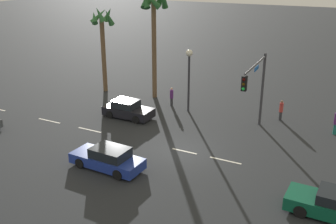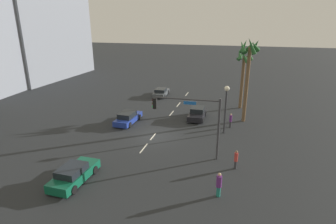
{
  "view_description": "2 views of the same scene",
  "coord_description": "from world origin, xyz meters",
  "px_view_note": "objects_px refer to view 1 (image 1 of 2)",
  "views": [
    {
      "loc": [
        10.19,
        -21.58,
        11.68
      ],
      "look_at": [
        -1.86,
        1.69,
        1.91
      ],
      "focal_mm": 41.81,
      "sensor_mm": 36.0,
      "label": 1
    },
    {
      "loc": [
        25.84,
        8.64,
        11.98
      ],
      "look_at": [
        -2.69,
        0.87,
        1.91
      ],
      "focal_mm": 29.26,
      "sensor_mm": 36.0,
      "label": 2
    }
  ],
  "objects_px": {
    "streetlamp": "(189,68)",
    "pedestrian_0": "(172,96)",
    "palm_tree_1": "(154,17)",
    "traffic_signal": "(257,83)",
    "car_1": "(128,110)",
    "car_0": "(336,205)",
    "car_2": "(108,159)",
    "palm_tree_0": "(103,30)",
    "pedestrian_2": "(336,122)",
    "pedestrian_1": "(281,110)"
  },
  "relations": [
    {
      "from": "palm_tree_0",
      "to": "palm_tree_1",
      "type": "distance_m",
      "value": 5.56
    },
    {
      "from": "car_2",
      "to": "palm_tree_1",
      "type": "distance_m",
      "value": 15.69
    },
    {
      "from": "streetlamp",
      "to": "pedestrian_0",
      "type": "relative_size",
      "value": 3.19
    },
    {
      "from": "car_1",
      "to": "streetlamp",
      "type": "relative_size",
      "value": 0.77
    },
    {
      "from": "car_0",
      "to": "pedestrian_1",
      "type": "relative_size",
      "value": 2.77
    },
    {
      "from": "car_0",
      "to": "palm_tree_1",
      "type": "xyz_separation_m",
      "value": [
        -17.17,
        12.44,
        6.81
      ]
    },
    {
      "from": "palm_tree_1",
      "to": "car_0",
      "type": "bearing_deg",
      "value": -35.92
    },
    {
      "from": "car_1",
      "to": "traffic_signal",
      "type": "distance_m",
      "value": 10.71
    },
    {
      "from": "car_1",
      "to": "traffic_signal",
      "type": "height_order",
      "value": "traffic_signal"
    },
    {
      "from": "traffic_signal",
      "to": "streetlamp",
      "type": "distance_m",
      "value": 6.73
    },
    {
      "from": "palm_tree_1",
      "to": "traffic_signal",
      "type": "bearing_deg",
      "value": -21.93
    },
    {
      "from": "palm_tree_0",
      "to": "palm_tree_1",
      "type": "xyz_separation_m",
      "value": [
        5.36,
        0.4,
        1.44
      ]
    },
    {
      "from": "car_1",
      "to": "pedestrian_0",
      "type": "relative_size",
      "value": 2.45
    },
    {
      "from": "pedestrian_0",
      "to": "pedestrian_2",
      "type": "relative_size",
      "value": 0.89
    },
    {
      "from": "pedestrian_1",
      "to": "pedestrian_0",
      "type": "bearing_deg",
      "value": -174.35
    },
    {
      "from": "streetlamp",
      "to": "pedestrian_0",
      "type": "height_order",
      "value": "streetlamp"
    },
    {
      "from": "traffic_signal",
      "to": "palm_tree_1",
      "type": "bearing_deg",
      "value": 158.07
    },
    {
      "from": "car_0",
      "to": "pedestrian_0",
      "type": "height_order",
      "value": "pedestrian_0"
    },
    {
      "from": "traffic_signal",
      "to": "car_2",
      "type": "bearing_deg",
      "value": -125.23
    },
    {
      "from": "car_0",
      "to": "pedestrian_2",
      "type": "xyz_separation_m",
      "value": [
        -1.04,
        10.95,
        0.35
      ]
    },
    {
      "from": "car_2",
      "to": "pedestrian_2",
      "type": "height_order",
      "value": "pedestrian_2"
    },
    {
      "from": "car_0",
      "to": "car_1",
      "type": "height_order",
      "value": "car_1"
    },
    {
      "from": "pedestrian_0",
      "to": "palm_tree_1",
      "type": "xyz_separation_m",
      "value": [
        -2.51,
        1.39,
        6.56
      ]
    },
    {
      "from": "traffic_signal",
      "to": "pedestrian_2",
      "type": "bearing_deg",
      "value": 27.57
    },
    {
      "from": "streetlamp",
      "to": "pedestrian_1",
      "type": "distance_m",
      "value": 8.18
    },
    {
      "from": "car_0",
      "to": "car_1",
      "type": "xyz_separation_m",
      "value": [
        -16.56,
        6.84,
        0.02
      ]
    },
    {
      "from": "pedestrian_0",
      "to": "palm_tree_0",
      "type": "distance_m",
      "value": 9.44
    },
    {
      "from": "streetlamp",
      "to": "pedestrian_1",
      "type": "relative_size",
      "value": 3.19
    },
    {
      "from": "pedestrian_0",
      "to": "pedestrian_2",
      "type": "bearing_deg",
      "value": -0.41
    },
    {
      "from": "car_0",
      "to": "car_2",
      "type": "bearing_deg",
      "value": -175.39
    },
    {
      "from": "car_1",
      "to": "palm_tree_0",
      "type": "height_order",
      "value": "palm_tree_0"
    },
    {
      "from": "car_1",
      "to": "pedestrian_1",
      "type": "height_order",
      "value": "pedestrian_1"
    },
    {
      "from": "pedestrian_2",
      "to": "palm_tree_1",
      "type": "xyz_separation_m",
      "value": [
        -16.14,
        1.49,
        6.46
      ]
    },
    {
      "from": "pedestrian_1",
      "to": "pedestrian_2",
      "type": "distance_m",
      "value": 4.35
    },
    {
      "from": "car_2",
      "to": "pedestrian_2",
      "type": "distance_m",
      "value": 16.88
    },
    {
      "from": "car_0",
      "to": "palm_tree_1",
      "type": "distance_m",
      "value": 22.27
    },
    {
      "from": "pedestrian_1",
      "to": "palm_tree_1",
      "type": "height_order",
      "value": "palm_tree_1"
    },
    {
      "from": "car_1",
      "to": "streetlamp",
      "type": "xyz_separation_m",
      "value": [
        3.8,
        3.63,
        3.15
      ]
    },
    {
      "from": "car_2",
      "to": "pedestrian_1",
      "type": "height_order",
      "value": "pedestrian_1"
    },
    {
      "from": "car_0",
      "to": "palm_tree_0",
      "type": "relative_size",
      "value": 0.56
    },
    {
      "from": "car_2",
      "to": "palm_tree_0",
      "type": "relative_size",
      "value": 0.57
    },
    {
      "from": "car_1",
      "to": "streetlamp",
      "type": "distance_m",
      "value": 6.12
    },
    {
      "from": "traffic_signal",
      "to": "pedestrian_2",
      "type": "relative_size",
      "value": 3.23
    },
    {
      "from": "pedestrian_0",
      "to": "pedestrian_2",
      "type": "xyz_separation_m",
      "value": [
        13.63,
        -0.1,
        0.1
      ]
    },
    {
      "from": "car_2",
      "to": "palm_tree_0",
      "type": "bearing_deg",
      "value": 126.31
    },
    {
      "from": "car_0",
      "to": "traffic_signal",
      "type": "distance_m",
      "value": 10.88
    },
    {
      "from": "traffic_signal",
      "to": "palm_tree_1",
      "type": "distance_m",
      "value": 12.09
    },
    {
      "from": "pedestrian_2",
      "to": "car_1",
      "type": "bearing_deg",
      "value": -165.17
    },
    {
      "from": "streetlamp",
      "to": "palm_tree_0",
      "type": "bearing_deg",
      "value": 170.84
    },
    {
      "from": "pedestrian_1",
      "to": "streetlamp",
      "type": "bearing_deg",
      "value": -168.59
    }
  ]
}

